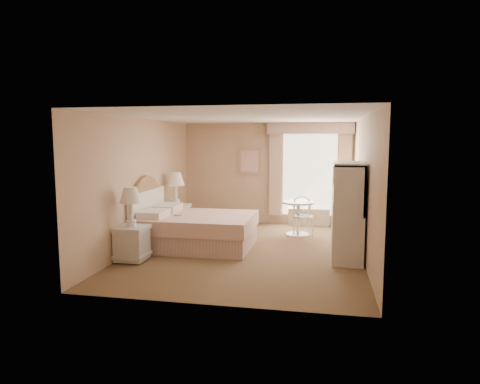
% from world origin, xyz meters
% --- Properties ---
extents(room, '(4.21, 5.51, 2.51)m').
position_xyz_m(room, '(0.00, 0.00, 1.25)').
color(room, brown).
rests_on(room, ground).
extents(window, '(2.05, 0.22, 2.51)m').
position_xyz_m(window, '(1.05, 2.65, 1.34)').
color(window, white).
rests_on(window, room).
extents(framed_art, '(0.52, 0.04, 0.62)m').
position_xyz_m(framed_art, '(-0.45, 2.71, 1.55)').
color(framed_art, tan).
rests_on(framed_art, room).
extents(bed, '(2.15, 1.68, 1.49)m').
position_xyz_m(bed, '(-1.12, 0.09, 0.36)').
color(bed, tan).
rests_on(bed, room).
extents(nightstand_near, '(0.52, 0.52, 1.27)m').
position_xyz_m(nightstand_near, '(-1.84, -1.08, 0.48)').
color(nightstand_near, silver).
rests_on(nightstand_near, room).
extents(nightstand_far, '(0.56, 0.56, 1.35)m').
position_xyz_m(nightstand_far, '(-1.84, 1.18, 0.51)').
color(nightstand_far, silver).
rests_on(nightstand_far, room).
extents(round_table, '(0.71, 0.71, 0.75)m').
position_xyz_m(round_table, '(0.86, 1.51, 0.50)').
color(round_table, white).
rests_on(round_table, room).
extents(cafe_chair, '(0.52, 0.52, 0.87)m').
position_xyz_m(cafe_chair, '(0.96, 1.44, 0.51)').
color(cafe_chair, white).
rests_on(cafe_chair, room).
extents(armoire, '(0.51, 1.03, 1.71)m').
position_xyz_m(armoire, '(1.81, -0.28, 0.71)').
color(armoire, silver).
rests_on(armoire, room).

